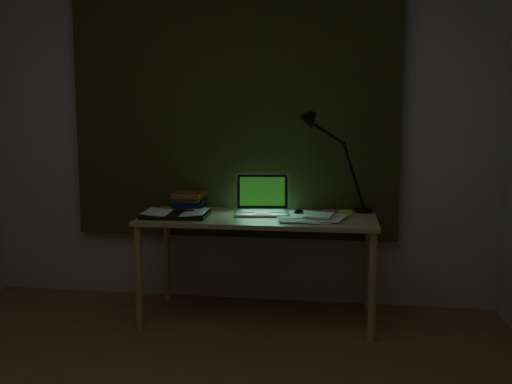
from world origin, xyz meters
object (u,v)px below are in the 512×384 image
at_px(open_textbook, 176,214).
at_px(book_stack, 188,201).
at_px(laptop, 262,195).
at_px(desk_lamp, 365,166).
at_px(desk, 259,268).
at_px(loose_papers, 311,216).

xyz_separation_m(open_textbook, book_stack, (0.00, 0.28, 0.04)).
distance_m(laptop, desk_lamp, 0.68).
bearing_deg(desk_lamp, desk, -156.38).
xyz_separation_m(open_textbook, loose_papers, (0.82, 0.10, -0.01)).
height_order(desk, loose_papers, loose_papers).
relative_size(open_textbook, desk_lamp, 0.65).
height_order(laptop, desk_lamp, desk_lamp).
relative_size(laptop, open_textbook, 0.97).
xyz_separation_m(desk, loose_papers, (0.32, 0.00, 0.34)).
bearing_deg(desk, loose_papers, 0.17).
xyz_separation_m(laptop, open_textbook, (-0.51, -0.16, -0.11)).
relative_size(desk, laptop, 3.76).
bearing_deg(laptop, desk_lamp, 8.57).
distance_m(loose_papers, desk_lamp, 0.50).
xyz_separation_m(laptop, desk_lamp, (0.63, 0.19, 0.18)).
relative_size(book_stack, loose_papers, 0.61).
height_order(desk, desk_lamp, desk_lamp).
relative_size(desk, desk_lamp, 2.39).
bearing_deg(desk_lamp, open_textbook, -160.88).
height_order(laptop, open_textbook, laptop).
relative_size(open_textbook, loose_papers, 1.07).
relative_size(open_textbook, book_stack, 1.74).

